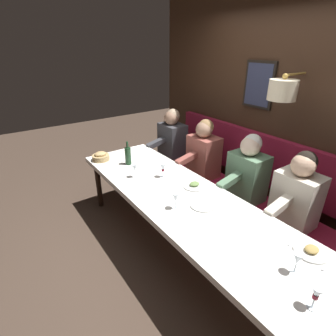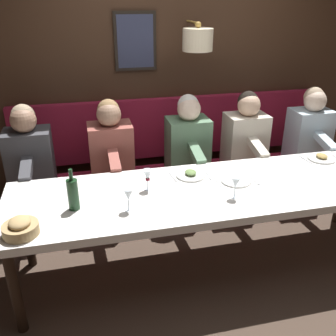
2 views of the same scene
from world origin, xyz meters
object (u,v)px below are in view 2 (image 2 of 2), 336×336
diner_middle (188,138)px  bread_bowl (20,228)px  dining_table (214,194)px  wine_bottle (73,194)px  diner_near (246,134)px  wine_glass_1 (148,176)px  diner_farthest (29,152)px  wine_glass_0 (235,183)px  wine_glass_2 (128,195)px  diner_far (111,145)px  diner_nearest (310,128)px

diner_middle → bread_bowl: bearing=130.3°
dining_table → wine_bottle: bearing=94.0°
diner_near → wine_glass_1: diner_near is taller
bread_bowl → diner_near: bearing=-59.3°
diner_farthest → wine_glass_0: diner_farthest is taller
wine_glass_0 → wine_glass_1: same height
diner_near → wine_glass_0: size_ratio=4.82×
diner_farthest → bread_bowl: bearing=-177.0°
diner_middle → bread_bowl: (-1.19, 1.40, -0.03)m
diner_farthest → wine_bottle: (-0.96, -0.38, 0.04)m
diner_farthest → wine_glass_2: (-1.06, -0.74, 0.04)m
diner_middle → diner_far: (0.00, 0.74, 0.00)m
wine_glass_0 → wine_bottle: size_ratio=0.55×
diner_nearest → diner_farthest: bearing=90.0°
diner_nearest → wine_bottle: diner_nearest is taller
diner_nearest → wine_glass_0: bearing=129.9°
dining_table → diner_farthest: size_ratio=3.94×
diner_middle → dining_table: bearing=177.1°
wine_bottle → diner_near: bearing=-60.4°
diner_near → bread_bowl: size_ratio=3.60×
dining_table → wine_glass_2: wine_glass_2 is taller
diner_middle → diner_farthest: 1.47m
wine_glass_0 → bread_bowl: (-0.13, 1.45, -0.07)m
dining_table → wine_glass_2: (-0.18, 0.68, 0.17)m
wine_glass_0 → diner_farthest: bearing=55.0°
wine_glass_0 → bread_bowl: wine_glass_0 is taller
dining_table → diner_nearest: bearing=-57.1°
diner_far → wine_glass_2: bearing=-178.9°
diner_farthest → diner_nearest: bearing=-90.0°
diner_farthest → wine_bottle: 1.03m
wine_glass_1 → bread_bowl: (-0.39, 0.86, -0.07)m
wine_bottle → bread_bowl: wine_bottle is taller
diner_far → wine_glass_1: size_ratio=4.82×
dining_table → wine_glass_0: (-0.18, -0.09, 0.17)m
diner_nearest → wine_glass_1: diner_nearest is taller
diner_near → wine_glass_2: (-1.06, 1.32, 0.04)m
diner_near → wine_glass_0: (-1.06, 0.55, 0.04)m
diner_middle → diner_far: same height
diner_farthest → wine_glass_0: (-1.06, -1.52, 0.04)m
diner_nearest → wine_glass_0: (-1.06, 1.27, 0.04)m
wine_glass_1 → diner_middle: bearing=-34.1°
diner_far → bread_bowl: diner_far is taller
dining_table → wine_glass_1: bearing=80.4°
dining_table → diner_nearest: size_ratio=3.94×
wine_glass_0 → diner_middle: bearing=2.7°
diner_near → wine_bottle: diner_near is taller
wine_glass_2 → wine_bottle: (0.10, 0.36, -0.00)m
diner_far → diner_farthest: bearing=90.0°
wine_glass_1 → wine_glass_0: bearing=-113.9°
wine_bottle → diner_middle: bearing=-48.6°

